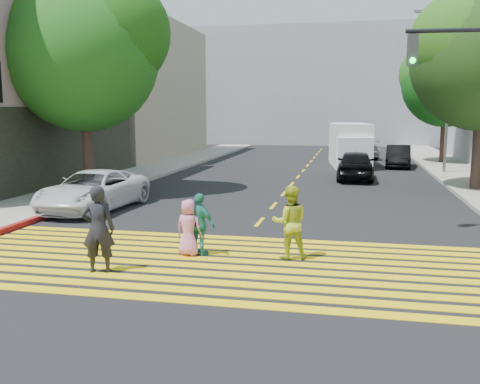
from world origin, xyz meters
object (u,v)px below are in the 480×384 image
(pedestrian_extra, at_px, (200,224))
(white_van, at_px, (350,146))
(silver_car, at_px, (362,148))
(tree_right_far, at_px, (448,78))
(white_sedan, at_px, (93,190))
(pedestrian_woman, at_px, (290,222))
(pedestrian_man, at_px, (98,229))
(dark_car_near, at_px, (356,165))
(tree_left, at_px, (86,48))
(dark_car_parked, at_px, (398,156))
(pedestrian_child, at_px, (189,228))

(pedestrian_extra, relative_size, white_van, 0.26)
(silver_car, bearing_deg, tree_right_far, 139.45)
(pedestrian_extra, xyz_separation_m, white_sedan, (-5.34, 4.99, -0.06))
(pedestrian_woman, relative_size, silver_car, 0.34)
(pedestrian_man, height_order, dark_car_near, pedestrian_man)
(white_sedan, bearing_deg, tree_left, 122.53)
(white_sedan, relative_size, dark_car_parked, 1.20)
(pedestrian_woman, relative_size, white_van, 0.29)
(pedestrian_woman, relative_size, pedestrian_extra, 1.15)
(pedestrian_child, bearing_deg, white_sedan, -33.07)
(dark_car_parked, height_order, white_van, white_van)
(tree_right_far, relative_size, silver_car, 1.63)
(pedestrian_man, xyz_separation_m, dark_car_parked, (8.07, 24.07, -0.27))
(pedestrian_woman, height_order, white_van, white_van)
(tree_right_far, height_order, dark_car_near, tree_right_far)
(tree_right_far, height_order, pedestrian_man, tree_right_far)
(white_van, bearing_deg, tree_left, -135.42)
(tree_right_far, distance_m, dark_car_near, 12.06)
(tree_left, relative_size, pedestrian_extra, 5.92)
(tree_left, bearing_deg, pedestrian_woman, -41.83)
(tree_left, height_order, dark_car_parked, tree_left)
(tree_left, xyz_separation_m, tree_right_far, (16.70, 16.33, -0.45))
(white_sedan, bearing_deg, silver_car, 71.97)
(tree_left, bearing_deg, pedestrian_extra, -49.70)
(tree_left, relative_size, dark_car_near, 1.99)
(pedestrian_man, height_order, silver_car, pedestrian_man)
(tree_right_far, relative_size, dark_car_parked, 1.99)
(silver_car, bearing_deg, pedestrian_extra, 76.09)
(pedestrian_extra, relative_size, dark_car_parked, 0.36)
(dark_car_near, bearing_deg, white_sedan, 49.24)
(white_sedan, height_order, white_van, white_van)
(pedestrian_child, relative_size, white_sedan, 0.28)
(pedestrian_child, xyz_separation_m, pedestrian_extra, (0.24, 0.10, 0.07))
(tree_left, bearing_deg, white_van, 51.69)
(tree_right_far, bearing_deg, white_van, -154.91)
(pedestrian_child, distance_m, silver_car, 28.99)
(tree_right_far, distance_m, white_van, 7.91)
(pedestrian_man, distance_m, silver_car, 30.92)
(pedestrian_extra, relative_size, white_sedan, 0.30)
(pedestrian_extra, xyz_separation_m, dark_car_near, (3.72, 15.42, 0.01))
(white_sedan, bearing_deg, pedestrian_extra, -38.95)
(pedestrian_woman, bearing_deg, dark_car_parked, -115.29)
(silver_car, relative_size, dark_car_parked, 1.22)
(tree_right_far, xyz_separation_m, white_van, (-6.02, -2.82, -4.28))
(dark_car_near, distance_m, white_van, 6.69)
(pedestrian_woman, distance_m, white_sedan, 8.93)
(pedestrian_child, bearing_deg, dark_car_parked, -94.46)
(white_sedan, relative_size, silver_car, 0.98)
(pedestrian_woman, height_order, dark_car_near, pedestrian_woman)
(pedestrian_man, bearing_deg, pedestrian_extra, -149.54)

